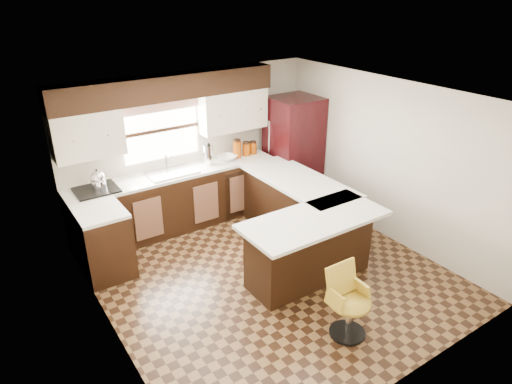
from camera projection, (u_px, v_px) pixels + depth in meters
floor at (270, 274)px, 6.18m from camera, size 4.40×4.40×0.00m
ceiling at (272, 98)px, 5.17m from camera, size 4.40×4.40×0.00m
wall_back at (191, 146)px, 7.33m from camera, size 4.40×0.00×4.40m
wall_front at (416, 281)px, 4.02m from camera, size 4.40×0.00×4.40m
wall_left at (102, 242)px, 4.61m from camera, size 0.00×4.40×4.40m
wall_right at (386, 160)px, 6.74m from camera, size 0.00×4.40×4.40m
base_cab_back at (177, 201)px, 7.19m from camera, size 3.30×0.60×0.90m
base_cab_left at (104, 244)px, 6.02m from camera, size 0.60×0.70×0.90m
counter_back at (175, 173)px, 7.00m from camera, size 3.30×0.60×0.04m
counter_left at (99, 212)px, 5.82m from camera, size 0.60×0.70×0.04m
soffit at (168, 87)px, 6.57m from camera, size 3.40×0.35×0.36m
upper_cab_left at (87, 134)px, 6.16m from camera, size 0.94×0.35×0.64m
upper_cab_right at (233, 110)px, 7.33m from camera, size 1.14×0.35×0.64m
window_pane at (161, 130)px, 6.92m from camera, size 1.20×0.02×0.90m
valance at (160, 105)px, 6.72m from camera, size 1.30×0.06×0.18m
sink at (172, 172)px, 6.94m from camera, size 0.75×0.45×0.03m
dishwasher at (240, 194)px, 7.49m from camera, size 0.58×0.03×0.78m
cooktop at (96, 190)px, 6.36m from camera, size 0.58×0.50×0.02m
peninsula_long at (294, 210)px, 6.92m from camera, size 0.60×1.95×0.90m
peninsula_return at (309, 248)px, 5.92m from camera, size 1.65×0.60×0.90m
counter_pen_long at (298, 181)px, 6.74m from camera, size 0.84×1.95×0.04m
counter_pen_return at (315, 220)px, 5.64m from camera, size 1.89×0.84×0.04m
refrigerator at (293, 151)px, 7.90m from camera, size 0.80×0.77×1.87m
bar_chair at (350, 304)px, 4.95m from camera, size 0.45×0.45×0.83m
kettle at (98, 179)px, 6.32m from camera, size 0.21×0.21×0.29m
percolator at (209, 155)px, 7.22m from camera, size 0.15×0.15×0.32m
mixing_bowl at (228, 158)px, 7.45m from camera, size 0.38×0.38×0.07m
canister_large at (237, 149)px, 7.52m from camera, size 0.14×0.14×0.28m
canister_med at (246, 149)px, 7.63m from camera, size 0.13×0.13×0.21m
canister_small at (253, 148)px, 7.70m from camera, size 0.12×0.12×0.19m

